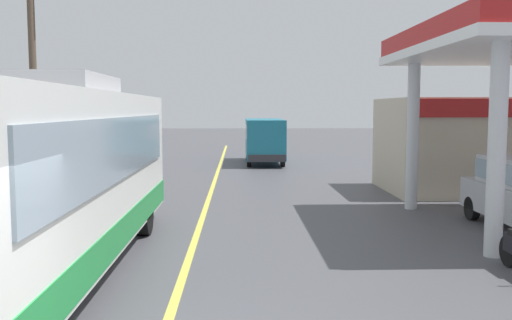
% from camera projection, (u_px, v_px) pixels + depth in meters
% --- Properties ---
extents(ground, '(120.00, 120.00, 0.00)m').
position_uv_depth(ground, '(217.00, 174.00, 25.39)').
color(ground, '#4C4C51').
extents(lane_divider_stripe, '(0.16, 50.00, 0.01)m').
position_uv_depth(lane_divider_stripe, '(211.00, 190.00, 20.41)').
color(lane_divider_stripe, '#D8CC4C').
rests_on(lane_divider_stripe, ground).
extents(coach_bus_main, '(2.60, 11.04, 3.69)m').
position_uv_depth(coach_bus_main, '(49.00, 183.00, 9.76)').
color(coach_bus_main, white).
rests_on(coach_bus_main, ground).
extents(gas_station_roadside, '(9.10, 11.95, 5.10)m').
position_uv_depth(gas_station_roadside, '(510.00, 121.00, 18.04)').
color(gas_station_roadside, '#B21E1E').
rests_on(gas_station_roadside, ground).
extents(minibus_opposing_lane, '(2.04, 6.13, 2.44)m').
position_uv_depth(minibus_opposing_lane, '(264.00, 137.00, 30.61)').
color(minibus_opposing_lane, teal).
rests_on(minibus_opposing_lane, ground).
extents(utility_pole_roadside, '(1.80, 0.24, 7.44)m').
position_uv_depth(utility_pole_roadside, '(33.00, 83.00, 18.48)').
color(utility_pole_roadside, brown).
rests_on(utility_pole_roadside, ground).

